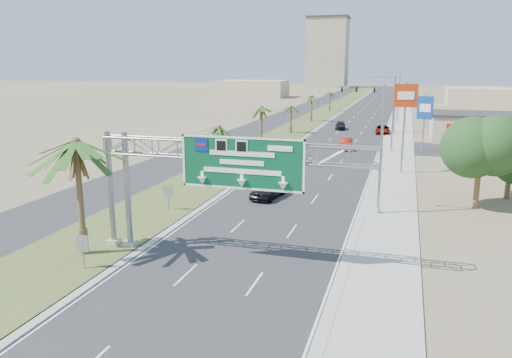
{
  "coord_description": "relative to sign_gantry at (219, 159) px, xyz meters",
  "views": [
    {
      "loc": [
        9.14,
        -16.52,
        11.35
      ],
      "look_at": [
        0.14,
        13.46,
        4.2
      ],
      "focal_mm": 35.0,
      "sensor_mm": 36.0,
      "label": 1
    }
  ],
  "objects": [
    {
      "name": "building_distant_right",
      "position": [
        31.06,
        130.07,
        -3.56
      ],
      "size": [
        20.0,
        12.0,
        5.0
      ],
      "primitive_type": "cube",
      "color": "tan",
      "rests_on": "ground"
    },
    {
      "name": "car_mid_lane",
      "position": [
        2.56,
        42.29,
        -5.27
      ],
      "size": [
        2.15,
        4.93,
        1.58
      ],
      "primitive_type": "imported",
      "rotation": [
        0.0,
        0.0,
        0.1
      ],
      "color": "maroon",
      "rests_on": "ground"
    },
    {
      "name": "car_right_lane",
      "position": [
        6.56,
        60.36,
        -5.36
      ],
      "size": [
        2.63,
        5.14,
        1.39
      ],
      "primitive_type": "imported",
      "rotation": [
        0.0,
        0.0,
        0.07
      ],
      "color": "gray",
      "rests_on": "ground"
    },
    {
      "name": "pole_sign_blue",
      "position": [
        12.53,
        42.63,
        -0.43
      ],
      "size": [
        2.01,
        0.83,
        7.63
      ],
      "color": "gray",
      "rests_on": "ground"
    },
    {
      "name": "oak_near",
      "position": [
        16.06,
        16.07,
        -1.53
      ],
      "size": [
        4.5,
        4.5,
        6.8
      ],
      "color": "brown",
      "rests_on": "ground"
    },
    {
      "name": "median_grass",
      "position": [
        -8.94,
        100.07,
        -6.0
      ],
      "size": [
        7.0,
        300.0,
        0.12
      ],
      "primitive_type": "cube",
      "color": "#435B28",
      "rests_on": "ground"
    },
    {
      "name": "car_far",
      "position": [
        -1.06,
        64.08,
        -5.4
      ],
      "size": [
        2.36,
        4.71,
        1.31
      ],
      "primitive_type": "imported",
      "rotation": [
        0.0,
        0.0,
        0.12
      ],
      "color": "black",
      "rests_on": "ground"
    },
    {
      "name": "signal_mast",
      "position": [
        6.23,
        62.05,
        -1.21
      ],
      "size": [
        10.28,
        0.71,
        8.0
      ],
      "color": "gray",
      "rests_on": "ground"
    },
    {
      "name": "tower_distant",
      "position": [
        -30.94,
        240.07,
        11.44
      ],
      "size": [
        20.0,
        16.0,
        35.0
      ],
      "primitive_type": "cube",
      "color": "gray",
      "rests_on": "ground"
    },
    {
      "name": "store_building",
      "position": [
        23.06,
        56.07,
        -4.06
      ],
      "size": [
        18.0,
        10.0,
        4.0
      ],
      "primitive_type": "cube",
      "color": "tan",
      "rests_on": "ground"
    },
    {
      "name": "streetlight_far",
      "position": [
        8.36,
        78.07,
        -1.36
      ],
      "size": [
        3.27,
        0.44,
        10.0
      ],
      "color": "gray",
      "rests_on": "ground"
    },
    {
      "name": "palm_row_e",
      "position": [
        -8.44,
        75.07,
        -0.97
      ],
      "size": [
        3.99,
        3.99,
        6.15
      ],
      "color": "brown",
      "rests_on": "ground"
    },
    {
      "name": "palm_row_d",
      "position": [
        -8.44,
        56.07,
        -1.64
      ],
      "size": [
        3.99,
        3.99,
        5.45
      ],
      "color": "brown",
      "rests_on": "ground"
    },
    {
      "name": "palm_near",
      "position": [
        -8.14,
        -1.93,
        0.87
      ],
      "size": [
        5.7,
        5.7,
        8.35
      ],
      "color": "brown",
      "rests_on": "ground"
    },
    {
      "name": "median_signback_b",
      "position": [
        -7.44,
        8.07,
        -4.61
      ],
      "size": [
        0.75,
        0.08,
        2.08
      ],
      "color": "gray",
      "rests_on": "ground"
    },
    {
      "name": "pole_sign_red_near",
      "position": [
        10.06,
        28.35,
        1.6
      ],
      "size": [
        2.42,
        0.5,
        9.67
      ],
      "color": "gray",
      "rests_on": "ground"
    },
    {
      "name": "streetlight_near",
      "position": [
        8.36,
        12.07,
        -1.36
      ],
      "size": [
        3.27,
        0.44,
        10.0
      ],
      "color": "gray",
      "rests_on": "ground"
    },
    {
      "name": "streetlight_mid",
      "position": [
        8.36,
        42.07,
        -1.36
      ],
      "size": [
        3.27,
        0.44,
        10.0
      ],
      "color": "gray",
      "rests_on": "ground"
    },
    {
      "name": "opposing_road",
      "position": [
        -15.94,
        100.07,
        -6.05
      ],
      "size": [
        8.0,
        300.0,
        0.02
      ],
      "primitive_type": "cube",
      "color": "#28282B",
      "rests_on": "ground"
    },
    {
      "name": "sign_gantry",
      "position": [
        0.0,
        0.0,
        0.0
      ],
      "size": [
        16.75,
        1.24,
        7.5
      ],
      "color": "gray",
      "rests_on": "ground"
    },
    {
      "name": "car_left_lane",
      "position": [
        -0.94,
        14.43,
        -5.24
      ],
      "size": [
        2.56,
        5.04,
        1.64
      ],
      "primitive_type": "imported",
      "rotation": [
        0.0,
        0.0,
        -0.13
      ],
      "color": "black",
      "rests_on": "ground"
    },
    {
      "name": "ground",
      "position": [
        1.06,
        -9.93,
        -6.06
      ],
      "size": [
        600.0,
        600.0,
        0.0
      ],
      "primitive_type": "plane",
      "color": "#8C7A59",
      "rests_on": "ground"
    },
    {
      "name": "palm_row_b",
      "position": [
        -8.44,
        22.07,
        -1.16
      ],
      "size": [
        3.99,
        3.99,
        5.95
      ],
      "color": "brown",
      "rests_on": "ground"
    },
    {
      "name": "pole_sign_red_far",
      "position": [
        10.06,
        72.39,
        -0.15
      ],
      "size": [
        2.21,
        0.39,
        7.53
      ],
      "color": "gray",
      "rests_on": "ground"
    },
    {
      "name": "palm_row_c",
      "position": [
        -8.44,
        38.07,
        -0.39
      ],
      "size": [
        3.99,
        3.99,
        6.75
      ],
      "color": "brown",
      "rests_on": "ground"
    },
    {
      "name": "sidewalk_right",
      "position": [
        9.56,
        100.07,
        -6.01
      ],
      "size": [
        4.0,
        300.0,
        0.1
      ],
      "primitive_type": "cube",
      "color": "#9E9B93",
      "rests_on": "ground"
    },
    {
      "name": "road",
      "position": [
        1.06,
        100.07,
        -6.05
      ],
      "size": [
        12.0,
        300.0,
        0.02
      ],
      "primitive_type": "cube",
      "color": "#28282B",
      "rests_on": "ground"
    },
    {
      "name": "oak_far",
      "position": [
        19.06,
        20.07,
        -2.24
      ],
      "size": [
        3.5,
        3.5,
        5.6
      ],
      "color": "brown",
      "rests_on": "ground"
    },
    {
      "name": "median_signback_a",
      "position": [
        -6.74,
        -3.93,
        -4.61
      ],
      "size": [
        0.75,
        0.08,
        2.08
      ],
      "color": "gray",
      "rests_on": "ground"
    },
    {
      "name": "building_distant_left",
      "position": [
        -43.94,
        150.07,
        -3.06
      ],
      "size": [
        24.0,
        14.0,
        6.0
      ],
      "primitive_type": "cube",
      "color": "tan",
      "rests_on": "ground"
    },
    {
      "name": "palm_row_f",
      "position": [
        -8.44,
        100.07,
        -1.35
      ],
      "size": [
        3.99,
        3.99,
        5.75
      ],
      "color": "brown",
      "rests_on": "ground"
    }
  ]
}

